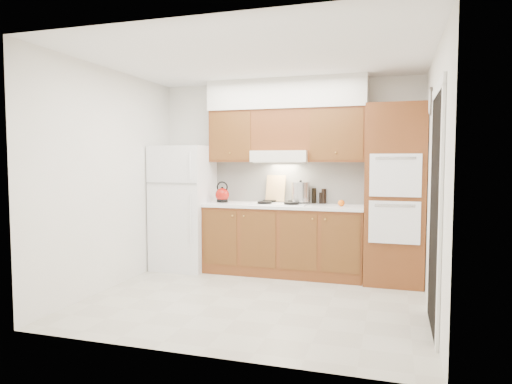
{
  "coord_description": "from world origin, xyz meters",
  "views": [
    {
      "loc": [
        1.43,
        -4.68,
        1.52
      ],
      "look_at": [
        -0.13,
        0.45,
        1.15
      ],
      "focal_mm": 32.0,
      "sensor_mm": 36.0,
      "label": 1
    }
  ],
  "objects_px": {
    "oven_cabinet": "(395,195)",
    "kettle": "(222,195)",
    "fridge": "(184,207)",
    "stock_pot": "(301,192)"
  },
  "relations": [
    {
      "from": "kettle",
      "to": "stock_pot",
      "type": "distance_m",
      "value": 1.08
    },
    {
      "from": "stock_pot",
      "to": "kettle",
      "type": "bearing_deg",
      "value": -173.75
    },
    {
      "from": "fridge",
      "to": "stock_pot",
      "type": "distance_m",
      "value": 1.66
    },
    {
      "from": "fridge",
      "to": "kettle",
      "type": "bearing_deg",
      "value": 5.24
    },
    {
      "from": "oven_cabinet",
      "to": "kettle",
      "type": "bearing_deg",
      "value": 179.58
    },
    {
      "from": "kettle",
      "to": "stock_pot",
      "type": "height_order",
      "value": "stock_pot"
    },
    {
      "from": "oven_cabinet",
      "to": "stock_pot",
      "type": "distance_m",
      "value": 1.21
    },
    {
      "from": "fridge",
      "to": "stock_pot",
      "type": "height_order",
      "value": "fridge"
    },
    {
      "from": "stock_pot",
      "to": "fridge",
      "type": "bearing_deg",
      "value": -174.09
    },
    {
      "from": "kettle",
      "to": "stock_pot",
      "type": "bearing_deg",
      "value": -4.52
    }
  ]
}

